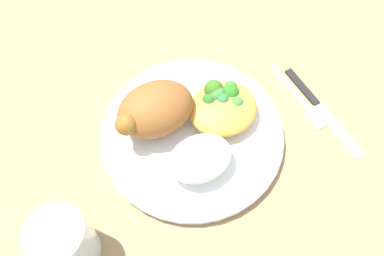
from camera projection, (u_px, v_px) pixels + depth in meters
name	position (u px, v px, depth m)	size (l,w,h in m)	color
ground_plane	(192.00, 137.00, 0.61)	(2.00, 2.00, 0.00)	#987851
plate	(192.00, 134.00, 0.60)	(0.28, 0.28, 0.02)	white
roasted_chicken	(154.00, 110.00, 0.57)	(0.12, 0.09, 0.07)	brown
rice_pile	(200.00, 158.00, 0.55)	(0.09, 0.07, 0.04)	white
mac_cheese_with_broccoli	(222.00, 105.00, 0.59)	(0.11, 0.10, 0.05)	gold
fork	(300.00, 98.00, 0.64)	(0.02, 0.14, 0.01)	silver
knife	(316.00, 102.00, 0.64)	(0.02, 0.19, 0.01)	black
water_glass	(65.00, 242.00, 0.48)	(0.07, 0.07, 0.10)	silver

